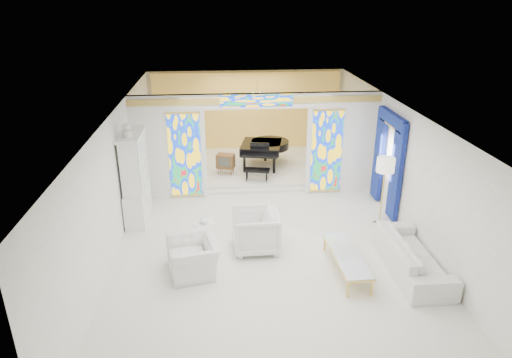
{
  "coord_description": "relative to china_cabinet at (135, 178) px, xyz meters",
  "views": [
    {
      "loc": [
        -1.08,
        -10.37,
        5.55
      ],
      "look_at": [
        -0.17,
        0.2,
        1.21
      ],
      "focal_mm": 32.0,
      "sensor_mm": 36.0,
      "label": 1
    }
  ],
  "objects": [
    {
      "name": "coffee_table",
      "position": [
        4.77,
        -2.84,
        -0.78
      ],
      "size": [
        0.64,
        1.91,
        0.42
      ],
      "rotation": [
        0.0,
        0.0,
        0.03
      ],
      "color": "white",
      "rests_on": "floor"
    },
    {
      "name": "partition_wall",
      "position": [
        3.22,
        1.4,
        0.48
      ],
      "size": [
        7.0,
        0.22,
        3.0
      ],
      "color": "white",
      "rests_on": "floor"
    },
    {
      "name": "chandelier",
      "position": [
        3.42,
        3.4,
        1.38
      ],
      "size": [
        0.48,
        0.48,
        0.3
      ],
      "primitive_type": "cylinder",
      "color": "gold",
      "rests_on": "ceiling"
    },
    {
      "name": "floor",
      "position": [
        3.22,
        -0.6,
        -1.17
      ],
      "size": [
        12.0,
        12.0,
        0.0
      ],
      "primitive_type": "plane",
      "color": "silver",
      "rests_on": "ground"
    },
    {
      "name": "stained_glass_left",
      "position": [
        1.19,
        1.29,
        0.13
      ],
      "size": [
        0.9,
        0.04,
        2.4
      ],
      "primitive_type": "cube",
      "color": "gold",
      "rests_on": "partition_wall"
    },
    {
      "name": "wall_back",
      "position": [
        3.22,
        5.4,
        0.33
      ],
      "size": [
        7.0,
        0.02,
        3.0
      ],
      "primitive_type": "cube",
      "color": "white",
      "rests_on": "floor"
    },
    {
      "name": "wall_right",
      "position": [
        6.72,
        -0.6,
        0.33
      ],
      "size": [
        0.02,
        12.0,
        3.0
      ],
      "primitive_type": "cube",
      "color": "white",
      "rests_on": "floor"
    },
    {
      "name": "china_cabinet",
      "position": [
        0.0,
        0.0,
        0.0
      ],
      "size": [
        0.56,
        1.46,
        2.72
      ],
      "color": "silver",
      "rests_on": "floor"
    },
    {
      "name": "sofa",
      "position": [
        6.17,
        -2.91,
        -0.8
      ],
      "size": [
        0.98,
        2.5,
        0.73
      ],
      "primitive_type": "imported",
      "rotation": [
        0.0,
        0.0,
        1.57
      ],
      "color": "white",
      "rests_on": "floor"
    },
    {
      "name": "wall_left",
      "position": [
        -0.28,
        -0.6,
        0.33
      ],
      "size": [
        0.02,
        12.0,
        3.0
      ],
      "primitive_type": "cube",
      "color": "white",
      "rests_on": "floor"
    },
    {
      "name": "wall_front",
      "position": [
        3.22,
        -6.6,
        0.33
      ],
      "size": [
        7.0,
        0.02,
        3.0
      ],
      "primitive_type": "cube",
      "color": "white",
      "rests_on": "floor"
    },
    {
      "name": "vase",
      "position": [
        1.75,
        -1.56,
        -0.44
      ],
      "size": [
        0.25,
        0.25,
        0.2
      ],
      "primitive_type": "imported",
      "rotation": [
        0.0,
        0.0,
        0.43
      ],
      "color": "white",
      "rests_on": "side_table"
    },
    {
      "name": "grand_piano",
      "position": [
        3.67,
        3.31,
        -0.34
      ],
      "size": [
        1.82,
        2.5,
        0.96
      ],
      "rotation": [
        0.0,
        0.0,
        -0.2
      ],
      "color": "black",
      "rests_on": "alcove_platform"
    },
    {
      "name": "ceiling",
      "position": [
        3.22,
        -0.6,
        1.83
      ],
      "size": [
        7.0,
        12.0,
        0.02
      ],
      "primitive_type": "cube",
      "color": "white",
      "rests_on": "wall_back"
    },
    {
      "name": "gold_curtain_back",
      "position": [
        3.22,
        5.28,
        0.33
      ],
      "size": [
        6.7,
        0.1,
        2.9
      ],
      "primitive_type": "cube",
      "color": "#EFC653",
      "rests_on": "wall_back"
    },
    {
      "name": "stained_glass_right",
      "position": [
        5.25,
        1.29,
        0.13
      ],
      "size": [
        0.9,
        0.04,
        2.4
      ],
      "primitive_type": "cube",
      "color": "gold",
      "rests_on": "partition_wall"
    },
    {
      "name": "stained_glass_transom",
      "position": [
        3.22,
        1.29,
        1.65
      ],
      "size": [
        2.0,
        0.04,
        0.34
      ],
      "primitive_type": "cube",
      "color": "gold",
      "rests_on": "partition_wall"
    },
    {
      "name": "alcove_platform",
      "position": [
        3.22,
        3.5,
        -1.08
      ],
      "size": [
        6.8,
        3.8,
        0.18
      ],
      "primitive_type": "cube",
      "color": "silver",
      "rests_on": "floor"
    },
    {
      "name": "armchair_right",
      "position": [
        2.92,
        -1.75,
        -0.69
      ],
      "size": [
        1.07,
        1.04,
        0.96
      ],
      "primitive_type": "imported",
      "rotation": [
        0.0,
        0.0,
        -1.55
      ],
      "color": "silver",
      "rests_on": "floor"
    },
    {
      "name": "floor_lamp",
      "position": [
        6.21,
        -0.82,
        0.38
      ],
      "size": [
        0.57,
        0.57,
        1.82
      ],
      "rotation": [
        0.0,
        0.0,
        -0.34
      ],
      "color": "gold",
      "rests_on": "floor"
    },
    {
      "name": "blue_drapes",
      "position": [
        6.62,
        0.1,
        0.41
      ],
      "size": [
        0.14,
        1.85,
        2.65
      ],
      "color": "navy",
      "rests_on": "wall_right"
    },
    {
      "name": "tv_console",
      "position": [
        2.35,
        2.68,
        -0.58
      ],
      "size": [
        0.63,
        0.52,
        0.63
      ],
      "rotation": [
        0.0,
        0.0,
        -0.31
      ],
      "color": "brown",
      "rests_on": "alcove_platform"
    },
    {
      "name": "armchair_left",
      "position": [
        1.53,
        -2.56,
        -0.8
      ],
      "size": [
        1.21,
        1.32,
        0.74
      ],
      "primitive_type": "imported",
      "rotation": [
        0.0,
        0.0,
        -1.36
      ],
      "color": "white",
      "rests_on": "floor"
    },
    {
      "name": "side_table",
      "position": [
        1.75,
        -1.56,
        -0.76
      ],
      "size": [
        0.63,
        0.63,
        0.63
      ],
      "rotation": [
        0.0,
        0.0,
        -0.3
      ],
      "color": "silver",
      "rests_on": "floor"
    }
  ]
}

